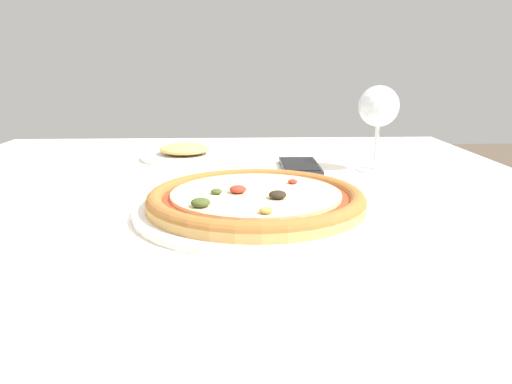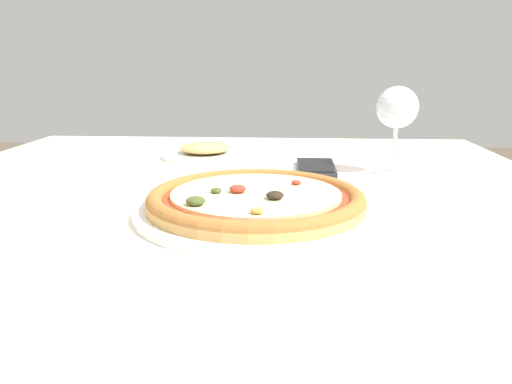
{
  "view_description": "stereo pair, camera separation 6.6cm",
  "coord_description": "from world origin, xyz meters",
  "px_view_note": "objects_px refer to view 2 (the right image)",
  "views": [
    {
      "loc": [
        0.03,
        -0.75,
        0.95
      ],
      "look_at": [
        0.05,
        -0.11,
        0.78
      ],
      "focal_mm": 35.0,
      "sensor_mm": 36.0,
      "label": 1
    },
    {
      "loc": [
        0.09,
        -0.75,
        0.95
      ],
      "look_at": [
        0.05,
        -0.11,
        0.78
      ],
      "focal_mm": 35.0,
      "sensor_mm": 36.0,
      "label": 2
    }
  ],
  "objects_px": {
    "fork": "(8,179)",
    "cell_phone": "(316,167)",
    "wine_glass_far_left": "(397,111)",
    "pizza_plate": "(256,202)",
    "dining_table": "(228,245)",
    "side_plate": "(205,152)"
  },
  "relations": [
    {
      "from": "fork",
      "to": "cell_phone",
      "type": "bearing_deg",
      "value": 12.14
    },
    {
      "from": "pizza_plate",
      "to": "fork",
      "type": "bearing_deg",
      "value": 158.95
    },
    {
      "from": "side_plate",
      "to": "wine_glass_far_left",
      "type": "bearing_deg",
      "value": -20.05
    },
    {
      "from": "pizza_plate",
      "to": "fork",
      "type": "distance_m",
      "value": 0.47
    },
    {
      "from": "dining_table",
      "to": "pizza_plate",
      "type": "bearing_deg",
      "value": -65.27
    },
    {
      "from": "wine_glass_far_left",
      "to": "cell_phone",
      "type": "bearing_deg",
      "value": 172.02
    },
    {
      "from": "fork",
      "to": "cell_phone",
      "type": "height_order",
      "value": "cell_phone"
    },
    {
      "from": "dining_table",
      "to": "fork",
      "type": "relative_size",
      "value": 6.75
    },
    {
      "from": "pizza_plate",
      "to": "fork",
      "type": "height_order",
      "value": "pizza_plate"
    },
    {
      "from": "pizza_plate",
      "to": "side_plate",
      "type": "relative_size",
      "value": 1.78
    },
    {
      "from": "pizza_plate",
      "to": "wine_glass_far_left",
      "type": "bearing_deg",
      "value": 48.49
    },
    {
      "from": "dining_table",
      "to": "cell_phone",
      "type": "distance_m",
      "value": 0.24
    },
    {
      "from": "dining_table",
      "to": "wine_glass_far_left",
      "type": "bearing_deg",
      "value": 27.84
    },
    {
      "from": "dining_table",
      "to": "side_plate",
      "type": "height_order",
      "value": "side_plate"
    },
    {
      "from": "dining_table",
      "to": "cell_phone",
      "type": "height_order",
      "value": "cell_phone"
    },
    {
      "from": "fork",
      "to": "wine_glass_far_left",
      "type": "xyz_separation_m",
      "value": [
        0.67,
        0.09,
        0.11
      ]
    },
    {
      "from": "cell_phone",
      "to": "side_plate",
      "type": "xyz_separation_m",
      "value": [
        -0.23,
        0.11,
        0.01
      ]
    },
    {
      "from": "dining_table",
      "to": "fork",
      "type": "bearing_deg",
      "value": 171.81
    },
    {
      "from": "wine_glass_far_left",
      "to": "pizza_plate",
      "type": "bearing_deg",
      "value": -131.51
    },
    {
      "from": "wine_glass_far_left",
      "to": "side_plate",
      "type": "xyz_separation_m",
      "value": [
        -0.37,
        0.13,
        -0.1
      ]
    },
    {
      "from": "pizza_plate",
      "to": "side_plate",
      "type": "bearing_deg",
      "value": 108.51
    },
    {
      "from": "cell_phone",
      "to": "side_plate",
      "type": "bearing_deg",
      "value": 153.34
    }
  ]
}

